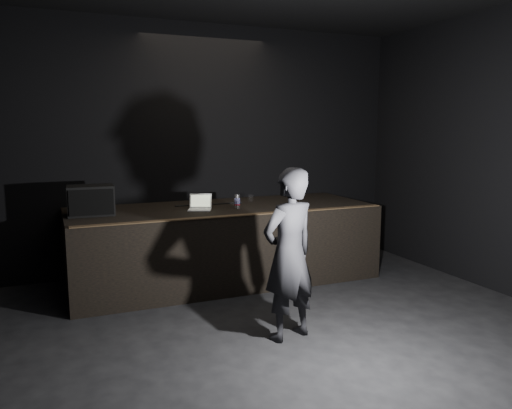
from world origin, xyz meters
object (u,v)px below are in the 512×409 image
object	(u,v)px
beer_can	(237,201)
person	(289,254)
stage_riser	(223,243)
stage_monitor	(91,200)
laptop	(200,206)

from	to	relation	value
beer_can	person	size ratio (longest dim) A/B	0.11
stage_riser	stage_monitor	distance (m)	1.80
stage_riser	laptop	xyz separation A→B (m)	(-0.35, -0.11, 0.55)
stage_monitor	laptop	xyz separation A→B (m)	(1.32, -0.12, -0.13)
stage_riser	beer_can	size ratio (longest dim) A/B	21.74
stage_riser	person	distance (m)	2.07
stage_monitor	laptop	distance (m)	1.34
stage_monitor	laptop	size ratio (longest dim) A/B	1.54
laptop	beer_can	bearing A→B (deg)	11.78
stage_riser	beer_can	bearing A→B (deg)	-57.92
person	beer_can	bearing A→B (deg)	-110.93
stage_riser	stage_monitor	world-z (taller)	stage_monitor
person	stage_monitor	bearing A→B (deg)	-67.51
beer_can	stage_riser	bearing A→B (deg)	122.08
stage_monitor	laptop	bearing A→B (deg)	-2.36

